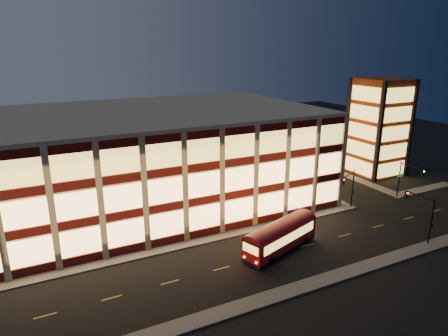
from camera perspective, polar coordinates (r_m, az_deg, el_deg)
ground at (r=51.07m, az=-1.40°, el=-10.52°), size 200.00×200.00×0.00m
sidewalk_office_south at (r=50.80m, az=-5.00°, el=-10.65°), size 54.00×2.00×0.15m
sidewalk_office_east at (r=75.52m, az=8.87°, el=-1.34°), size 2.00×30.00×0.15m
sidewalk_tower_south at (r=76.37m, az=26.50°, el=-2.78°), size 14.00×2.00×0.15m
sidewalk_tower_west at (r=82.19m, az=15.14°, el=-0.22°), size 2.00×30.00×0.15m
sidewalk_near at (r=41.34m, az=6.76°, el=-17.82°), size 100.00×2.00×0.15m
office_building at (r=62.33m, az=-10.59°, el=1.52°), size 50.45×30.45×14.50m
stair_tower at (r=80.78m, az=21.18°, el=5.46°), size 8.60×8.60×18.00m
traffic_signal_far at (r=61.65m, az=17.47°, el=-2.22°), size 3.79×1.87×6.00m
traffic_signal_right at (r=69.25m, az=24.72°, el=-0.94°), size 1.20×4.37×6.00m
traffic_signal_near at (r=55.75m, az=26.45°, el=-5.31°), size 0.32×4.45×6.00m
trolley_bus at (r=48.68m, az=8.09°, el=-9.44°), size 11.24×6.11×3.71m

